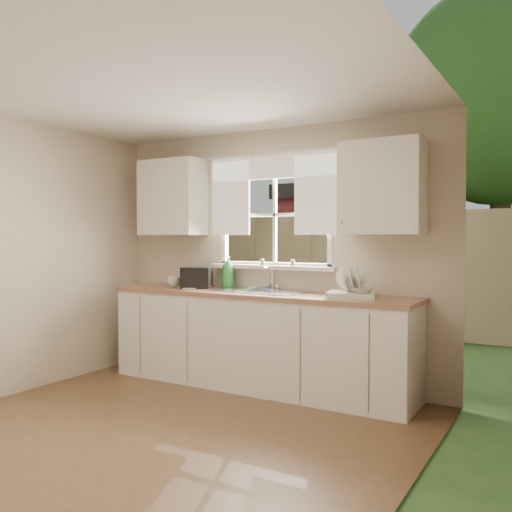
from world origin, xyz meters
The scene contains 21 objects.
ground centered at (0.00, 0.00, 0.00)m, with size 4.00×4.00×0.00m, color brown.
room_walls centered at (0.00, -0.07, 1.24)m, with size 3.62×4.02×2.50m.
ceiling centered at (0.00, 0.00, 2.50)m, with size 3.60×4.00×0.02m, color silver.
window centered at (0.00, 2.00, 1.49)m, with size 1.38×0.16×1.06m.
curtains centered at (0.00, 1.95, 1.93)m, with size 1.50×0.03×0.81m.
base_cabinets centered at (0.00, 1.68, 0.43)m, with size 3.00×0.62×0.87m, color white.
countertop centered at (0.00, 1.68, 0.89)m, with size 3.04×0.65×0.04m, color #996B4C.
upper_cabinet_left centered at (-1.15, 1.82, 1.85)m, with size 0.70×0.33×0.80m, color white.
upper_cabinet_right centered at (1.15, 1.82, 1.85)m, with size 0.70×0.33×0.80m, color white.
wall_outlet centered at (0.88, 1.99, 1.08)m, with size 0.08×0.01×0.12m, color beige.
sill_jars centered at (0.07, 1.94, 1.18)m, with size 0.38×0.04×0.06m.
backyard centered at (0.58, 8.42, 3.46)m, with size 20.00×10.00×6.13m.
sink centered at (0.00, 1.71, 0.84)m, with size 0.88×0.52×0.40m.
dish_rack centered at (0.95, 1.63, 0.98)m, with size 0.46×0.40×0.30m.
bowl centered at (1.07, 1.58, 0.99)m, with size 0.19×0.19×0.05m, color beige.
soap_bottle_a centered at (-0.46, 1.87, 1.07)m, with size 0.13×0.13×0.33m, color green.
soap_bottle_b centered at (-0.46, 1.88, 1.00)m, with size 0.08×0.08×0.17m, color #377CD0.
soap_bottle_c centered at (-0.95, 1.81, 0.98)m, with size 0.12×0.12×0.15m, color beige.
saucer centered at (-0.75, 1.63, 0.92)m, with size 0.20×0.20×0.01m, color white.
cup centered at (-0.99, 1.66, 0.96)m, with size 0.13×0.13×0.11m, color beige.
black_appliance centered at (-0.73, 1.70, 1.02)m, with size 0.29×0.25×0.21m, color black.
Camera 1 is at (2.58, -2.72, 1.43)m, focal length 38.00 mm.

